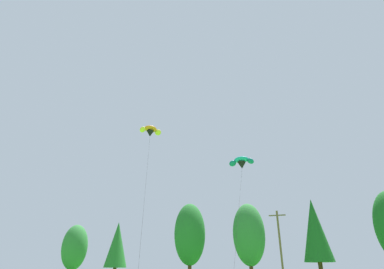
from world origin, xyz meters
TOP-DOWN VIEW (x-y plane):
  - treeline_tree_a at (-32.09, 51.88)m, footprint 4.46×4.46m
  - treeline_tree_b at (-23.08, 50.98)m, footprint 3.77×3.77m
  - treeline_tree_c at (-11.43, 55.14)m, footprint 5.35×5.35m
  - treeline_tree_d at (-1.17, 54.62)m, footprint 5.16×5.16m
  - treeline_tree_e at (8.94, 53.37)m, footprint 4.32×4.32m
  - utility_pole at (3.93, 45.38)m, footprint 2.20×0.26m
  - parafoil_kite_high_orange at (-8.93, 31.62)m, footprint 5.39×10.66m
  - parafoil_kite_mid_teal at (0.64, 37.96)m, footprint 3.35×12.51m

SIDE VIEW (x-z plane):
  - utility_pole at x=3.93m, z-range 0.26..9.75m
  - treeline_tree_a at x=-32.09m, z-range 1.04..10.90m
  - treeline_tree_b at x=-23.08m, z-range 1.24..11.10m
  - treeline_tree_d at x=-1.17m, z-range 1.31..13.77m
  - treeline_tree_e at x=8.94m, z-range 1.57..13.94m
  - treeline_tree_c at x=-11.43m, z-range 1.39..14.52m
  - parafoil_kite_mid_teal at x=0.64m, z-range 7.33..21.27m
  - parafoil_kite_high_orange at x=-8.93m, z-range 8.98..25.15m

